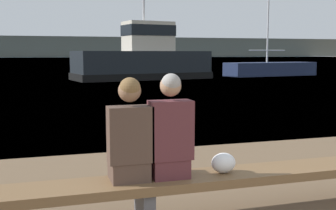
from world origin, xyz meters
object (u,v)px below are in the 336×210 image
Objects in this scene: tugboat_red at (143,61)px; person_left at (130,136)px; bench_main at (145,188)px; person_right at (170,132)px; shopping_bag at (223,163)px; moored_sailboat at (271,68)px.

person_left is at bearing 155.80° from tugboat_red.
bench_main is 0.61m from person_right.
tugboat_red is at bearing 76.47° from bench_main.
tugboat_red is at bearing 78.49° from shopping_bag.
bench_main is at bearing 179.94° from person_right.
person_left is (-0.14, -0.00, 0.54)m from bench_main.
moored_sailboat is at bearing 57.10° from bench_main.
bench_main is 0.63× the size of moored_sailboat.
shopping_bag is at bearing 140.17° from moored_sailboat.
bench_main is 0.56m from person_left.
moored_sailboat is (15.37, 24.17, -0.39)m from person_right.
tugboat_red is (5.55, 23.05, 0.80)m from bench_main.
person_right is 0.11× the size of tugboat_red.
person_right reaches higher than person_left.
person_left is 0.11× the size of tugboat_red.
moored_sailboat is (10.08, 1.11, -0.64)m from tugboat_red.
tugboat_red is 0.97× the size of moored_sailboat.
person_right reaches higher than shopping_bag.
moored_sailboat is (15.78, 24.17, -0.38)m from person_left.
person_left reaches higher than bench_main.
tugboat_red reaches higher than shopping_bag.
tugboat_red reaches higher than bench_main.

